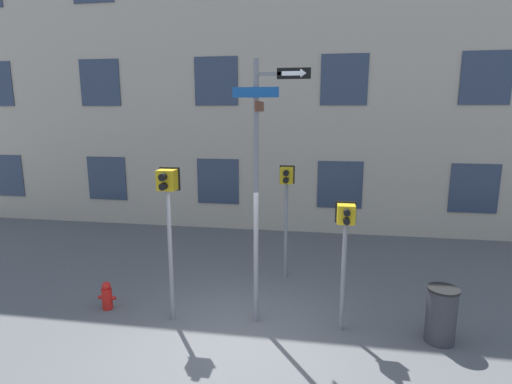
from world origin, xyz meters
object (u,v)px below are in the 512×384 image
(pedestrian_signal_across, at_px, (286,192))
(fire_hydrant, at_px, (107,296))
(street_sign_pole, at_px, (260,174))
(trash_bin, at_px, (441,315))
(pedestrian_signal_left, at_px, (168,204))
(pedestrian_signal_right, at_px, (345,233))

(pedestrian_signal_across, xyz_separation_m, fire_hydrant, (-3.39, -2.16, -1.80))
(street_sign_pole, distance_m, trash_bin, 3.93)
(pedestrian_signal_across, bearing_deg, fire_hydrant, -147.58)
(pedestrian_signal_left, bearing_deg, pedestrian_signal_across, 50.37)
(street_sign_pole, relative_size, pedestrian_signal_right, 2.02)
(pedestrian_signal_right, bearing_deg, trash_bin, -4.01)
(pedestrian_signal_across, bearing_deg, street_sign_pole, -97.61)
(pedestrian_signal_left, distance_m, pedestrian_signal_across, 3.05)
(trash_bin, bearing_deg, pedestrian_signal_across, 140.97)
(street_sign_pole, bearing_deg, pedestrian_signal_across, 82.39)
(street_sign_pole, relative_size, fire_hydrant, 8.28)
(pedestrian_signal_left, height_order, trash_bin, pedestrian_signal_left)
(pedestrian_signal_across, relative_size, trash_bin, 2.72)
(pedestrian_signal_right, height_order, pedestrian_signal_across, pedestrian_signal_across)
(trash_bin, bearing_deg, street_sign_pole, 177.11)
(pedestrian_signal_left, xyz_separation_m, trash_bin, (4.82, 0.02, -1.78))
(pedestrian_signal_right, relative_size, trash_bin, 2.40)
(street_sign_pole, distance_m, pedestrian_signal_right, 1.80)
(street_sign_pole, height_order, fire_hydrant, street_sign_pole)
(pedestrian_signal_left, relative_size, pedestrian_signal_right, 1.23)
(pedestrian_signal_right, distance_m, pedestrian_signal_across, 2.54)
(pedestrian_signal_across, bearing_deg, trash_bin, -39.03)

